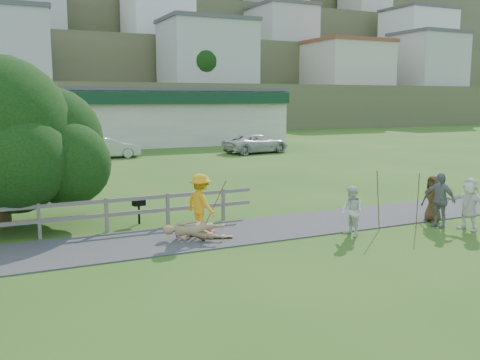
# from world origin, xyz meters

# --- Properties ---
(ground) EXTENTS (260.00, 260.00, 0.00)m
(ground) POSITION_xyz_m (0.00, 0.00, 0.00)
(ground) COLOR #2B5B1A
(ground) RESTS_ON ground
(path) EXTENTS (34.00, 3.00, 0.04)m
(path) POSITION_xyz_m (0.00, 1.50, 0.02)
(path) COLOR #313133
(path) RESTS_ON ground
(fence) EXTENTS (15.05, 0.10, 1.10)m
(fence) POSITION_xyz_m (-4.62, 3.30, 0.72)
(fence) COLOR slate
(fence) RESTS_ON ground
(strip_mall) EXTENTS (32.50, 10.75, 5.10)m
(strip_mall) POSITION_xyz_m (4.00, 34.94, 2.58)
(strip_mall) COLOR beige
(strip_mall) RESTS_ON ground
(hillside) EXTENTS (220.00, 67.00, 47.50)m
(hillside) POSITION_xyz_m (0.00, 91.31, 14.41)
(hillside) COLOR #525D37
(hillside) RESTS_ON ground
(skater_rider) EXTENTS (0.98, 1.32, 1.82)m
(skater_rider) POSITION_xyz_m (0.52, 1.61, 0.91)
(skater_rider) COLOR #F7AB17
(skater_rider) RESTS_ON ground
(skater_fallen) EXTENTS (1.31, 1.77, 0.66)m
(skater_fallen) POSITION_xyz_m (0.08, 1.06, 0.33)
(skater_fallen) COLOR tan
(skater_fallen) RESTS_ON ground
(spectator_a) EXTENTS (0.61, 0.77, 1.55)m
(spectator_a) POSITION_xyz_m (4.66, -0.41, 0.78)
(spectator_a) COLOR silver
(spectator_a) RESTS_ON ground
(spectator_b) EXTENTS (0.74, 1.13, 1.79)m
(spectator_b) POSITION_xyz_m (8.01, -0.62, 0.90)
(spectator_b) COLOR gray
(spectator_b) RESTS_ON ground
(spectator_c) EXTENTS (0.60, 0.84, 1.60)m
(spectator_c) POSITION_xyz_m (8.38, 0.03, 0.80)
(spectator_c) COLOR #4E391F
(spectator_c) RESTS_ON ground
(spectator_d) EXTENTS (0.71, 1.63, 1.70)m
(spectator_d) POSITION_xyz_m (8.53, -1.35, 0.85)
(spectator_d) COLOR white
(spectator_d) RESTS_ON ground
(car_silver) EXTENTS (4.43, 1.69, 1.44)m
(car_silver) POSITION_xyz_m (2.37, 24.59, 0.72)
(car_silver) COLOR #B2B6BB
(car_silver) RESTS_ON ground
(car_white) EXTENTS (5.55, 3.21, 1.46)m
(car_white) POSITION_xyz_m (13.44, 23.29, 0.73)
(car_white) COLOR silver
(car_white) RESTS_ON ground
(bbq) EXTENTS (0.43, 0.36, 0.83)m
(bbq) POSITION_xyz_m (-0.79, 3.98, 0.41)
(bbq) COLOR black
(bbq) RESTS_ON ground
(longboard_rider) EXTENTS (0.94, 0.33, 0.10)m
(longboard_rider) POSITION_xyz_m (0.52, 1.61, 0.05)
(longboard_rider) COLOR brown
(longboard_rider) RESTS_ON ground
(longboard_fallen) EXTENTS (0.81, 0.43, 0.09)m
(longboard_fallen) POSITION_xyz_m (0.88, 0.96, 0.04)
(longboard_fallen) COLOR brown
(longboard_fallen) RESTS_ON ground
(helmet) EXTENTS (0.24, 0.24, 0.24)m
(helmet) POSITION_xyz_m (0.68, 1.41, 0.12)
(helmet) COLOR #A21207
(helmet) RESTS_ON ground
(pole_rider) EXTENTS (0.03, 0.03, 1.81)m
(pole_rider) POSITION_xyz_m (1.12, 2.01, 0.90)
(pole_rider) COLOR brown
(pole_rider) RESTS_ON ground
(pole_spec_left) EXTENTS (0.03, 0.03, 1.95)m
(pole_spec_left) POSITION_xyz_m (5.84, -0.18, 0.98)
(pole_spec_left) COLOR brown
(pole_spec_left) RESTS_ON ground
(pole_spec_right) EXTENTS (0.03, 0.03, 1.81)m
(pole_spec_right) POSITION_xyz_m (7.21, -0.47, 0.91)
(pole_spec_right) COLOR brown
(pole_spec_right) RESTS_ON ground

